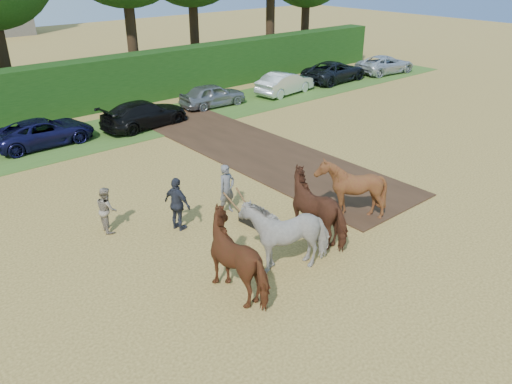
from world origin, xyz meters
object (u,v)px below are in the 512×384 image
at_px(spectator_near, 107,209).
at_px(plough_team, 301,217).
at_px(parked_cars, 213,98).
at_px(spectator_far, 177,204).

relative_size(spectator_near, plough_team, 0.22).
distance_m(spectator_near, parked_cars, 14.94).
distance_m(plough_team, parked_cars, 16.38).
relative_size(spectator_far, plough_team, 0.26).
distance_m(spectator_far, plough_team, 4.25).
bearing_deg(spectator_near, plough_team, -132.30).
bearing_deg(plough_team, spectator_near, 129.77).
bearing_deg(parked_cars, plough_team, -116.05).
height_order(spectator_far, parked_cars, spectator_far).
distance_m(spectator_near, plough_team, 6.56).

